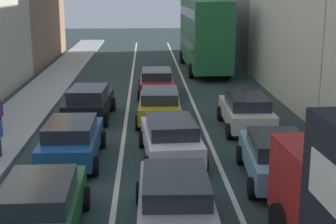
{
  "coord_description": "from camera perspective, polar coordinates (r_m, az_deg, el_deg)",
  "views": [
    {
      "loc": [
        -0.8,
        -5.25,
        5.91
      ],
      "look_at": [
        0.0,
        12.0,
        1.6
      ],
      "focal_mm": 53.46,
      "sensor_mm": 36.0,
      "label": 1
    }
  ],
  "objects": [
    {
      "name": "sidewalk_left",
      "position": [
        26.58,
        -15.41,
        0.81
      ],
      "size": [
        2.6,
        64.0,
        0.14
      ],
      "primitive_type": "cube",
      "color": "#A7A7A7",
      "rests_on": "ground"
    },
    {
      "name": "lane_stripe_left",
      "position": [
        25.95,
        -4.57,
        0.82
      ],
      "size": [
        0.16,
        60.0,
        0.01
      ],
      "primitive_type": "cube",
      "color": "silver",
      "rests_on": "ground"
    },
    {
      "name": "lane_stripe_right",
      "position": [
        26.05,
        2.92,
        0.9
      ],
      "size": [
        0.16,
        60.0,
        0.01
      ],
      "primitive_type": "cube",
      "color": "silver",
      "rests_on": "ground"
    },
    {
      "name": "sedan_centre_lane_second",
      "position": [
        12.62,
        0.83,
        -9.89
      ],
      "size": [
        2.12,
        4.33,
        1.49
      ],
      "rotation": [
        0.0,
        0.0,
        1.55
      ],
      "color": "gray",
      "rests_on": "ground"
    },
    {
      "name": "wagon_left_lane_second",
      "position": [
        12.6,
        -14.36,
        -10.4
      ],
      "size": [
        2.14,
        4.34,
        1.49
      ],
      "rotation": [
        0.0,
        0.0,
        1.59
      ],
      "color": "#19592D",
      "rests_on": "ground"
    },
    {
      "name": "hatchback_centre_lane_third",
      "position": [
        17.53,
        0.32,
        -2.95
      ],
      "size": [
        2.3,
        4.41,
        1.49
      ],
      "rotation": [
        0.0,
        0.0,
        1.64
      ],
      "color": "silver",
      "rests_on": "ground"
    },
    {
      "name": "sedan_left_lane_third",
      "position": [
        17.64,
        -10.93,
        -3.1
      ],
      "size": [
        2.08,
        4.31,
        1.49
      ],
      "rotation": [
        0.0,
        0.0,
        1.57
      ],
      "color": "#194C8C",
      "rests_on": "ground"
    },
    {
      "name": "coupe_centre_lane_fourth",
      "position": [
        22.5,
        -0.96,
        0.88
      ],
      "size": [
        2.16,
        4.35,
        1.49
      ],
      "rotation": [
        0.0,
        0.0,
        1.54
      ],
      "color": "#B29319",
      "rests_on": "ground"
    },
    {
      "name": "sedan_left_lane_fourth",
      "position": [
        23.31,
        -9.0,
        1.17
      ],
      "size": [
        2.25,
        4.39,
        1.49
      ],
      "rotation": [
        0.0,
        0.0,
        1.52
      ],
      "color": "black",
      "rests_on": "ground"
    },
    {
      "name": "sedan_centre_lane_fifth",
      "position": [
        28.01,
        -1.31,
        3.5
      ],
      "size": [
        2.11,
        4.33,
        1.49
      ],
      "rotation": [
        0.0,
        0.0,
        1.56
      ],
      "color": "#A51E1E",
      "rests_on": "ground"
    },
    {
      "name": "sedan_right_lane_behind_truck",
      "position": [
        15.98,
        12.21,
        -4.98
      ],
      "size": [
        2.3,
        4.41,
        1.49
      ],
      "rotation": [
        0.0,
        0.0,
        1.5
      ],
      "color": "#759EB7",
      "rests_on": "ground"
    },
    {
      "name": "wagon_right_lane_far",
      "position": [
        21.55,
        8.91,
        0.12
      ],
      "size": [
        2.13,
        4.33,
        1.49
      ],
      "rotation": [
        0.0,
        0.0,
        1.55
      ],
      "color": "beige",
      "rests_on": "ground"
    },
    {
      "name": "bus_mid_queue_primary",
      "position": [
        36.43,
        4.14,
        9.13
      ],
      "size": [
        2.93,
        10.54,
        5.06
      ],
      "rotation": [
        0.0,
        0.0,
        1.59
      ],
      "color": "#1E6033",
      "rests_on": "ground"
    }
  ]
}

